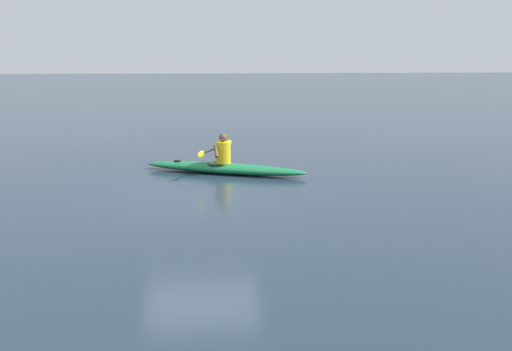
# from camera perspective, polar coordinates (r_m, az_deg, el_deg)

# --- Properties ---
(ground_plane) EXTENTS (160.00, 160.00, 0.00)m
(ground_plane) POSITION_cam_1_polar(r_m,az_deg,el_deg) (12.85, -5.30, -2.05)
(ground_plane) COLOR #1E2D3D
(kayak) EXTENTS (4.25, 2.30, 0.26)m
(kayak) POSITION_cam_1_polar(r_m,az_deg,el_deg) (15.31, -3.07, 0.70)
(kayak) COLOR #19723F
(kayak) RESTS_ON ground
(kayaker) EXTENTS (0.94, 2.15, 0.76)m
(kayaker) POSITION_cam_1_polar(r_m,az_deg,el_deg) (15.25, -3.21, 2.36)
(kayaker) COLOR yellow
(kayaker) RESTS_ON kayak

